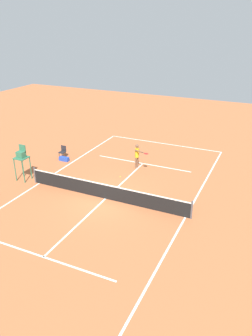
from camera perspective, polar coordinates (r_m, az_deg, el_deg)
name	(u,v)px	position (r m, az deg, el deg)	size (l,w,h in m)	color
ground_plane	(105,199)	(19.92, -3.56, -5.28)	(60.00, 60.00, 0.00)	#B76038
court_lines	(105,199)	(19.92, -3.56, -5.28)	(9.91, 21.61, 0.01)	white
tennis_net	(105,191)	(19.68, -3.59, -4.02)	(10.51, 0.10, 1.07)	#4C4C51
player_serving	(137,154)	(23.50, 1.97, 2.40)	(1.23, 0.89, 1.81)	brown
tennis_ball	(120,177)	(22.55, -1.02, -1.48)	(0.07, 0.07, 0.07)	#CCE033
umpire_chair	(22,157)	(22.61, -17.55, 1.78)	(0.80, 0.80, 2.41)	#2D6B4C
courtside_chair_mid	(63,151)	(26.03, -10.84, 2.85)	(0.44, 0.46, 0.95)	#262626
equipment_bag	(64,159)	(25.57, -10.61, 1.55)	(0.76, 0.32, 0.30)	#2647B7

